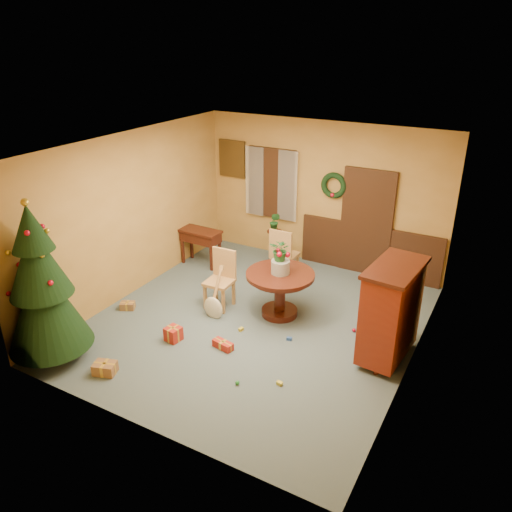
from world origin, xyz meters
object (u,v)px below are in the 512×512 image
Objects in this scene: dining_table at (280,286)px; christmas_tree at (42,287)px; sideboard at (391,310)px; chair_near at (221,276)px; writing_desk at (201,239)px.

dining_table is 3.64m from christmas_tree.
christmas_tree is 4.91m from sideboard.
chair_near is at bearing 61.63° from christmas_tree.
writing_desk is at bearing 162.06° from sideboard.
christmas_tree reaches higher than writing_desk.
christmas_tree is 1.64× the size of sideboard.
chair_near is 0.42× the size of christmas_tree.
sideboard is (4.23, -1.37, 0.23)m from writing_desk.
dining_table reaches higher than writing_desk.
dining_table is at bearing 48.34° from christmas_tree.
dining_table is 1.96m from sideboard.
sideboard is at bearing -9.78° from dining_table.
christmas_tree reaches higher than sideboard.
christmas_tree reaches higher than chair_near.
chair_near is 1.21× the size of writing_desk.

